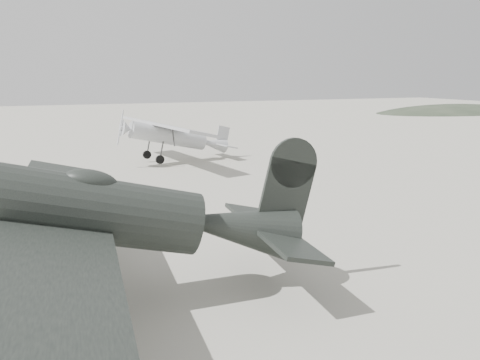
# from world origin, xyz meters

# --- Properties ---
(ground) EXTENTS (160.00, 160.00, 0.00)m
(ground) POSITION_xyz_m (0.00, 0.00, 0.00)
(ground) COLOR #A7A594
(ground) RESTS_ON ground
(hill_northeast) EXTENTS (32.00, 16.00, 5.20)m
(hill_northeast) POSITION_xyz_m (50.00, 40.00, 0.00)
(hill_northeast) COLOR #293425
(hill_northeast) RESTS_ON ground
(lowwing_monoplane) EXTENTS (9.11, 12.70, 4.10)m
(lowwing_monoplane) POSITION_xyz_m (-4.32, -2.42, 2.17)
(lowwing_monoplane) COLOR black
(lowwing_monoplane) RESTS_ON ground
(highwing_monoplane) EXTENTS (7.32, 10.25, 2.89)m
(highwing_monoplane) POSITION_xyz_m (1.30, 15.05, 1.81)
(highwing_monoplane) COLOR #A9ABAE
(highwing_monoplane) RESTS_ON ground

